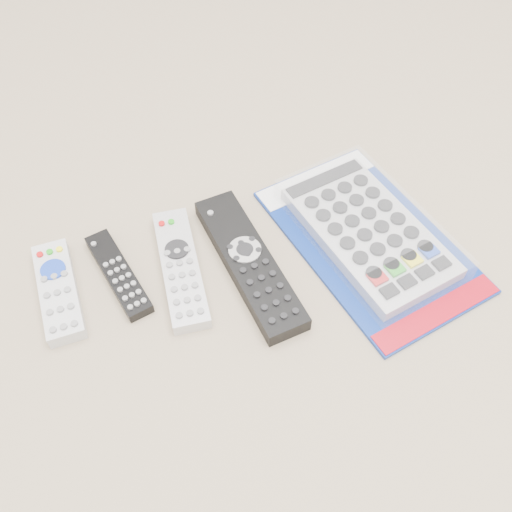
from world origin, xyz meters
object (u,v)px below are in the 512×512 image
object	(u,v)px
remote_small_grey	(58,291)
remote_large_black	(249,263)
remote_silver_dvd	(181,268)
remote_slim_black	(119,274)
jumbo_remote_packaged	(369,231)

from	to	relation	value
remote_small_grey	remote_large_black	bearing A→B (deg)	-10.05
remote_small_grey	remote_large_black	distance (m)	0.26
remote_small_grey	remote_large_black	xyz separation A→B (m)	(0.25, -0.05, 0.00)
remote_small_grey	remote_silver_dvd	world-z (taller)	remote_small_grey
remote_slim_black	remote_silver_dvd	size ratio (longest dim) A/B	0.78
remote_large_black	remote_silver_dvd	bearing A→B (deg)	158.99
remote_small_grey	remote_slim_black	size ratio (longest dim) A/B	1.00
remote_small_grey	remote_slim_black	distance (m)	0.08
remote_silver_dvd	remote_slim_black	bearing A→B (deg)	172.23
remote_slim_black	remote_silver_dvd	xyz separation A→B (m)	(0.08, -0.02, 0.00)
remote_small_grey	remote_silver_dvd	xyz separation A→B (m)	(0.16, -0.02, -0.00)
remote_large_black	jumbo_remote_packaged	distance (m)	0.18
remote_silver_dvd	jumbo_remote_packaged	bearing A→B (deg)	-1.17
remote_slim_black	jumbo_remote_packaged	size ratio (longest dim) A/B	0.45
jumbo_remote_packaged	remote_silver_dvd	bearing A→B (deg)	162.35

